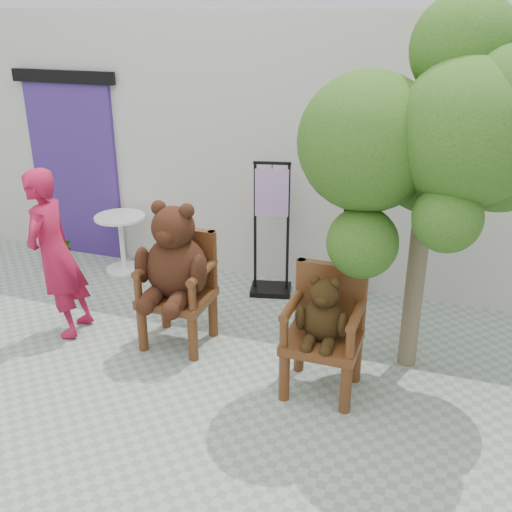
# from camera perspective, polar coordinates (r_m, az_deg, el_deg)

# --- Properties ---
(ground_plane) EXTENTS (60.00, 60.00, 0.00)m
(ground_plane) POSITION_cam_1_polar(r_m,az_deg,el_deg) (4.98, -3.49, -14.67)
(ground_plane) COLOR gray
(ground_plane) RESTS_ON ground
(back_wall) EXTENTS (9.00, 1.00, 3.00)m
(back_wall) POSITION_cam_1_polar(r_m,az_deg,el_deg) (7.08, 5.99, 10.20)
(back_wall) COLOR beige
(back_wall) RESTS_ON ground
(doorway) EXTENTS (1.40, 0.11, 2.33)m
(doorway) POSITION_cam_1_polar(r_m,az_deg,el_deg) (7.93, -16.87, 8.22)
(doorway) COLOR #3E2571
(doorway) RESTS_ON ground
(chair_big) EXTENTS (0.70, 0.75, 1.42)m
(chair_big) POSITION_cam_1_polar(r_m,az_deg,el_deg) (5.57, -7.65, -1.05)
(chair_big) COLOR #47240F
(chair_big) RESTS_ON ground
(chair_small) EXTENTS (0.61, 0.57, 1.07)m
(chair_small) POSITION_cam_1_polar(r_m,az_deg,el_deg) (4.95, 6.53, -6.16)
(chair_small) COLOR #47240F
(chair_small) RESTS_ON ground
(person) EXTENTS (0.47, 0.65, 1.65)m
(person) POSITION_cam_1_polar(r_m,az_deg,el_deg) (6.03, -18.61, 0.15)
(person) COLOR #A71437
(person) RESTS_ON ground
(cafe_table) EXTENTS (0.60, 0.60, 0.70)m
(cafe_table) POSITION_cam_1_polar(r_m,az_deg,el_deg) (7.43, -12.69, 1.82)
(cafe_table) COLOR white
(cafe_table) RESTS_ON ground
(display_stand) EXTENTS (0.52, 0.44, 1.51)m
(display_stand) POSITION_cam_1_polar(r_m,az_deg,el_deg) (6.62, 1.47, 1.11)
(display_stand) COLOR black
(display_stand) RESTS_ON ground
(stool_bucket) EXTENTS (0.32, 0.32, 1.45)m
(stool_bucket) POSITION_cam_1_polar(r_m,az_deg,el_deg) (6.52, 8.63, 1.07)
(stool_bucket) COLOR white
(stool_bucket) RESTS_ON ground
(tree) EXTENTS (2.00, 1.48, 3.13)m
(tree) POSITION_cam_1_polar(r_m,az_deg,el_deg) (4.77, 17.62, 10.63)
(tree) COLOR brown
(tree) RESTS_ON ground
(potted_plant) EXTENTS (0.39, 0.36, 0.37)m
(potted_plant) POSITION_cam_1_polar(r_m,az_deg,el_deg) (7.87, -18.59, 0.35)
(potted_plant) COLOR #1E4011
(potted_plant) RESTS_ON ground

